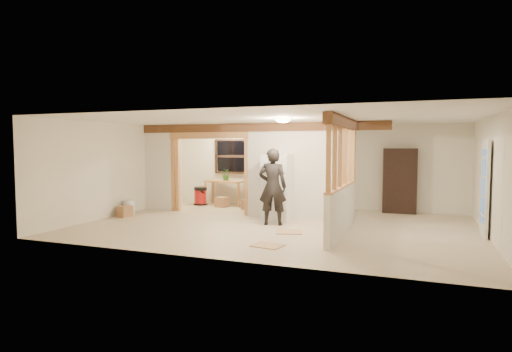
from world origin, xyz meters
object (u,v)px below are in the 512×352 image
at_px(shop_vac, 201,196).
at_px(bookshelf, 400,181).
at_px(refrigerator, 277,187).
at_px(work_table, 225,193).
at_px(woman, 273,187).

height_order(shop_vac, bookshelf, bookshelf).
height_order(refrigerator, shop_vac, refrigerator).
bearing_deg(refrigerator, bookshelf, 37.60).
relative_size(work_table, shop_vac, 2.13).
distance_m(woman, bookshelf, 4.06).
bearing_deg(woman, work_table, -59.94).
bearing_deg(shop_vac, bookshelf, 4.83).
height_order(refrigerator, bookshelf, bookshelf).
xyz_separation_m(woman, work_table, (-2.53, 2.76, -0.52)).
relative_size(work_table, bookshelf, 0.69).
relative_size(refrigerator, woman, 0.91).
distance_m(refrigerator, work_table, 3.16).
height_order(refrigerator, work_table, refrigerator).
relative_size(refrigerator, shop_vac, 2.85).
bearing_deg(woman, shop_vac, -49.57).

